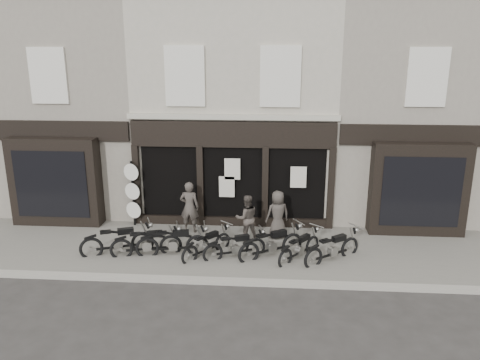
# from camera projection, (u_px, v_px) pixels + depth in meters

# --- Properties ---
(ground_plane) EXTENTS (90.00, 90.00, 0.00)m
(ground_plane) POSITION_uv_depth(u_px,v_px,m) (225.00, 263.00, 14.22)
(ground_plane) COLOR #2D2B28
(ground_plane) RESTS_ON ground
(pavement) EXTENTS (30.00, 4.20, 0.12)m
(pavement) POSITION_uv_depth(u_px,v_px,m) (227.00, 249.00, 15.07)
(pavement) COLOR #67645B
(pavement) RESTS_ON ground_plane
(kerb) EXTENTS (30.00, 0.25, 0.13)m
(kerb) POSITION_uv_depth(u_px,v_px,m) (220.00, 281.00, 13.00)
(kerb) COLOR gray
(kerb) RESTS_ON ground_plane
(central_building) EXTENTS (7.30, 6.22, 8.34)m
(central_building) POSITION_uv_depth(u_px,v_px,m) (239.00, 106.00, 18.81)
(central_building) COLOR #B4AA9A
(central_building) RESTS_ON ground
(neighbour_left) EXTENTS (5.60, 6.73, 8.34)m
(neighbour_left) POSITION_uv_depth(u_px,v_px,m) (85.00, 105.00, 19.21)
(neighbour_left) COLOR gray
(neighbour_left) RESTS_ON ground
(neighbour_right) EXTENTS (5.60, 6.73, 8.34)m
(neighbour_right) POSITION_uv_depth(u_px,v_px,m) (400.00, 108.00, 18.33)
(neighbour_right) COLOR gray
(neighbour_right) RESTS_ON ground
(motorcycle_0) EXTENTS (2.17, 1.15, 1.10)m
(motorcycle_0) POSITION_uv_depth(u_px,v_px,m) (118.00, 243.00, 14.61)
(motorcycle_0) COLOR black
(motorcycle_0) RESTS_ON ground
(motorcycle_1) EXTENTS (2.17, 0.90, 1.06)m
(motorcycle_1) POSITION_uv_depth(u_px,v_px,m) (147.00, 245.00, 14.49)
(motorcycle_1) COLOR black
(motorcycle_1) RESTS_ON ground
(motorcycle_2) EXTENTS (2.25, 0.77, 1.09)m
(motorcycle_2) POSITION_uv_depth(u_px,v_px,m) (173.00, 245.00, 14.51)
(motorcycle_2) COLOR black
(motorcycle_2) RESTS_ON ground
(motorcycle_3) EXTENTS (1.46, 1.65, 0.95)m
(motorcycle_3) POSITION_uv_depth(u_px,v_px,m) (207.00, 246.00, 14.51)
(motorcycle_3) COLOR black
(motorcycle_3) RESTS_ON ground
(motorcycle_4) EXTENTS (1.91, 1.03, 0.97)m
(motorcycle_4) POSITION_uv_depth(u_px,v_px,m) (235.00, 249.00, 14.34)
(motorcycle_4) COLOR black
(motorcycle_4) RESTS_ON ground
(motorcycle_5) EXTENTS (2.04, 1.42, 1.09)m
(motorcycle_5) POSITION_uv_depth(u_px,v_px,m) (272.00, 246.00, 14.40)
(motorcycle_5) COLOR black
(motorcycle_5) RESTS_ON ground
(motorcycle_6) EXTENTS (1.45, 1.64, 0.95)m
(motorcycle_6) POSITION_uv_depth(u_px,v_px,m) (300.00, 250.00, 14.29)
(motorcycle_6) COLOR black
(motorcycle_6) RESTS_ON ground
(motorcycle_7) EXTENTS (1.86, 1.50, 1.03)m
(motorcycle_7) POSITION_uv_depth(u_px,v_px,m) (333.00, 251.00, 14.13)
(motorcycle_7) COLOR black
(motorcycle_7) RESTS_ON ground
(man_left) EXTENTS (0.68, 0.47, 1.81)m
(man_left) POSITION_uv_depth(u_px,v_px,m) (189.00, 207.00, 16.14)
(man_left) COLOR #423C36
(man_left) RESTS_ON pavement
(man_centre) EXTENTS (0.90, 0.79, 1.57)m
(man_centre) POSITION_uv_depth(u_px,v_px,m) (247.00, 218.00, 15.45)
(man_centre) COLOR #433C36
(man_centre) RESTS_ON pavement
(man_right) EXTENTS (0.93, 0.76, 1.63)m
(man_right) POSITION_uv_depth(u_px,v_px,m) (278.00, 214.00, 15.69)
(man_right) COLOR #3E3934
(man_right) RESTS_ON pavement
(advert_sign_post) EXTENTS (0.59, 0.39, 2.50)m
(advert_sign_post) POSITION_uv_depth(u_px,v_px,m) (133.00, 196.00, 16.67)
(advert_sign_post) COLOR black
(advert_sign_post) RESTS_ON ground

